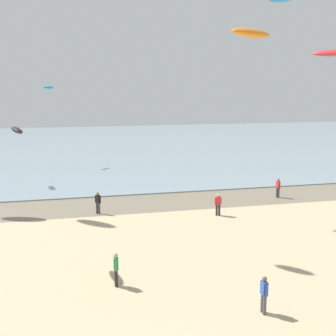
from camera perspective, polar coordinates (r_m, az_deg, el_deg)
wet_sand_strip at (r=37.38m, az=-6.85°, el=-4.73°), size 120.00×5.91×0.01m
sea at (r=74.56m, az=-10.27°, el=2.81°), size 160.00×70.00×0.10m
person_nearest_camera at (r=20.40m, az=12.20°, el=-15.47°), size 0.22×0.57×1.71m
person_mid_beach at (r=34.87m, az=-8.98°, el=-4.35°), size 0.44×0.42×1.71m
person_by_waterline at (r=34.21m, az=6.44°, el=-4.57°), size 0.57×0.25×1.71m
person_right_flank at (r=22.57m, az=-6.69°, el=-12.66°), size 0.23×0.57×1.71m
person_far_down_beach at (r=40.59m, az=13.93°, el=-2.43°), size 0.28×0.56×1.71m
kite_aloft_3 at (r=25.88m, az=-18.80°, el=4.61°), size 1.03×1.99×0.54m
kite_aloft_7 at (r=57.20m, az=-15.11°, el=9.96°), size 1.68×1.83×0.52m
kite_aloft_9 at (r=35.74m, az=20.46°, el=13.67°), size 2.92×2.64×0.68m
kite_aloft_10 at (r=30.55m, az=10.59°, el=16.67°), size 3.65×2.55×0.86m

